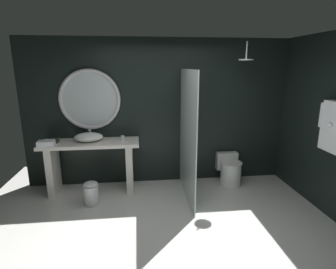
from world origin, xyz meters
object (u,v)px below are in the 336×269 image
object	(u,v)px
toilet	(230,170)
folded_hand_towel	(46,143)
vessel_sink	(89,137)
tumbler_cup	(123,138)
rain_shower_head	(246,59)
round_wall_mirror	(90,100)
hanging_bathrobe	(335,125)
waste_bin	(91,193)
tissue_box	(54,141)

from	to	relation	value
toilet	folded_hand_towel	distance (m)	3.19
vessel_sink	tumbler_cup	xyz separation A→B (m)	(0.57, -0.01, -0.03)
rain_shower_head	toilet	world-z (taller)	rain_shower_head
vessel_sink	toilet	distance (m)	2.58
round_wall_mirror	folded_hand_towel	size ratio (longest dim) A/B	4.14
toilet	folded_hand_towel	bearing A→B (deg)	-176.74
rain_shower_head	hanging_bathrobe	world-z (taller)	rain_shower_head
rain_shower_head	waste_bin	bearing A→B (deg)	-172.37
hanging_bathrobe	tissue_box	bearing A→B (deg)	162.73
tissue_box	round_wall_mirror	world-z (taller)	round_wall_mirror
vessel_sink	rain_shower_head	bearing A→B (deg)	-4.70
vessel_sink	round_wall_mirror	distance (m)	0.64
tumbler_cup	waste_bin	xyz separation A→B (m)	(-0.49, -0.54, -0.74)
vessel_sink	toilet	bearing A→B (deg)	-0.83
tumbler_cup	rain_shower_head	world-z (taller)	rain_shower_head
vessel_sink	hanging_bathrobe	bearing A→B (deg)	-20.28
waste_bin	vessel_sink	bearing A→B (deg)	97.90
tissue_box	waste_bin	xyz separation A→B (m)	(0.63, -0.52, -0.73)
waste_bin	folded_hand_towel	bearing A→B (deg)	154.52
round_wall_mirror	folded_hand_towel	world-z (taller)	round_wall_mirror
rain_shower_head	toilet	xyz separation A→B (m)	(-0.09, 0.18, -1.97)
vessel_sink	waste_bin	xyz separation A→B (m)	(0.08, -0.55, -0.77)
folded_hand_towel	hanging_bathrobe	bearing A→B (deg)	-14.59
hanging_bathrobe	rain_shower_head	bearing A→B (deg)	129.25
tumbler_cup	waste_bin	world-z (taller)	tumbler_cup
round_wall_mirror	hanging_bathrobe	xyz separation A→B (m)	(3.43, -1.49, -0.20)
folded_hand_towel	waste_bin	bearing A→B (deg)	-25.48
rain_shower_head	tumbler_cup	bearing A→B (deg)	174.25
tissue_box	hanging_bathrobe	distance (m)	4.22
round_wall_mirror	folded_hand_towel	distance (m)	1.01
vessel_sink	folded_hand_towel	size ratio (longest dim) A/B	1.90
toilet	waste_bin	bearing A→B (deg)	-168.01
hanging_bathrobe	vessel_sink	bearing A→B (deg)	159.72
vessel_sink	folded_hand_towel	distance (m)	0.66
waste_bin	folded_hand_towel	xyz separation A→B (m)	(-0.70, 0.33, 0.74)
tissue_box	rain_shower_head	distance (m)	3.41
waste_bin	hanging_bathrobe	bearing A→B (deg)	-12.15
round_wall_mirror	toilet	xyz separation A→B (m)	(2.46, -0.25, -1.30)
hanging_bathrobe	tumbler_cup	bearing A→B (deg)	156.30
vessel_sink	folded_hand_towel	world-z (taller)	vessel_sink
folded_hand_towel	toilet	bearing A→B (deg)	3.26
tumbler_cup	waste_bin	size ratio (longest dim) A/B	0.22
tissue_box	rain_shower_head	size ratio (longest dim) A/B	0.46
vessel_sink	hanging_bathrobe	world-z (taller)	hanging_bathrobe
tumbler_cup	hanging_bathrobe	size ratio (longest dim) A/B	0.11
waste_bin	round_wall_mirror	bearing A→B (deg)	93.71
waste_bin	folded_hand_towel	world-z (taller)	folded_hand_towel
rain_shower_head	folded_hand_towel	xyz separation A→B (m)	(-3.21, -0.00, -1.31)
tumbler_cup	rain_shower_head	distance (m)	2.41
tumbler_cup	tissue_box	world-z (taller)	tumbler_cup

